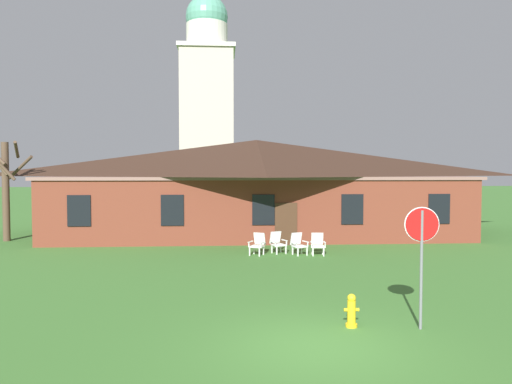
# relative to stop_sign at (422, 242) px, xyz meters

# --- Properties ---
(ground_plane) EXTENTS (200.00, 200.00, 0.00)m
(ground_plane) POSITION_rel_stop_sign_xyz_m (-2.62, -1.04, -2.04)
(ground_plane) COLOR #3D702D
(brick_building) EXTENTS (22.98, 10.40, 5.46)m
(brick_building) POSITION_rel_stop_sign_xyz_m (-2.62, 18.00, 0.75)
(brick_building) COLOR brown
(brick_building) RESTS_ON ground
(dome_tower) EXTENTS (5.18, 5.18, 20.66)m
(dome_tower) POSITION_rel_stop_sign_xyz_m (-6.04, 35.47, 7.47)
(dome_tower) COLOR #BCB29E
(dome_tower) RESTS_ON ground
(stop_sign) EXTENTS (0.80, 0.12, 2.86)m
(stop_sign) POSITION_rel_stop_sign_xyz_m (0.00, 0.00, 0.00)
(stop_sign) COLOR slate
(stop_sign) RESTS_ON ground
(lawn_chair_by_porch) EXTENTS (0.82, 0.85, 0.96)m
(lawn_chair_by_porch) POSITION_rel_stop_sign_xyz_m (-3.08, 10.32, -1.54)
(lawn_chair_by_porch) COLOR silver
(lawn_chair_by_porch) RESTS_ON ground
(lawn_chair_near_door) EXTENTS (0.79, 0.84, 0.96)m
(lawn_chair_near_door) POSITION_rel_stop_sign_xyz_m (-2.18, 10.68, -1.54)
(lawn_chair_near_door) COLOR white
(lawn_chair_near_door) RESTS_ON ground
(lawn_chair_left_end) EXTENTS (0.79, 0.83, 0.96)m
(lawn_chair_left_end) POSITION_rel_stop_sign_xyz_m (-1.31, 10.24, -1.54)
(lawn_chair_left_end) COLOR white
(lawn_chair_left_end) RESTS_ON ground
(lawn_chair_middle) EXTENTS (0.68, 0.71, 0.96)m
(lawn_chair_middle) POSITION_rel_stop_sign_xyz_m (-0.48, 10.13, -1.54)
(lawn_chair_middle) COLOR silver
(lawn_chair_middle) RESTS_ON ground
(bare_tree_beside_building) EXTENTS (2.16, 2.19, 5.20)m
(bare_tree_beside_building) POSITION_rel_stop_sign_xyz_m (-15.83, 15.39, 0.91)
(bare_tree_beside_building) COLOR brown
(bare_tree_beside_building) RESTS_ON ground
(fire_hydrant) EXTENTS (0.36, 0.28, 0.79)m
(fire_hydrant) POSITION_rel_stop_sign_xyz_m (-1.57, 0.26, -1.66)
(fire_hydrant) COLOR gold
(fire_hydrant) RESTS_ON ground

